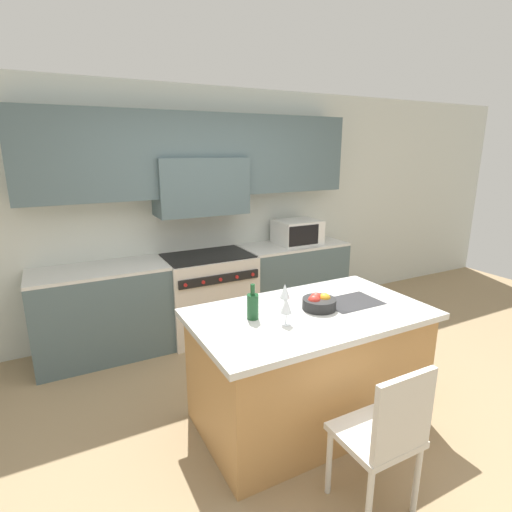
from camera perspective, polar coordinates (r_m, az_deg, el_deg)
ground_plane at (r=3.32m, az=5.73°, el=-22.86°), size 10.00×10.00×0.00m
back_cabinetry at (r=4.51m, az=-8.48°, el=9.28°), size 10.00×0.46×2.70m
back_counter at (r=4.54m, az=-6.86°, el=-5.41°), size 3.52×0.62×0.92m
range_stove at (r=4.52m, az=-6.77°, el=-5.50°), size 0.96×0.70×0.92m
microwave at (r=4.89m, az=5.92°, el=3.46°), size 0.52×0.43×0.29m
kitchen_island at (r=3.16m, az=7.47°, el=-15.25°), size 1.73×1.00×0.89m
island_chair at (r=2.49m, az=18.04°, el=-22.89°), size 0.42×0.40×0.94m
wine_bottle at (r=2.78m, az=-0.47°, el=-7.12°), size 0.08×0.08×0.25m
wine_glass_near at (r=2.68m, az=4.34°, el=-7.17°), size 0.08×0.08×0.19m
wine_glass_far at (r=2.94m, az=4.15°, el=-5.14°), size 0.08×0.08×0.19m
fruit_bowl at (r=3.00m, az=8.96°, el=-6.57°), size 0.25×0.25×0.12m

